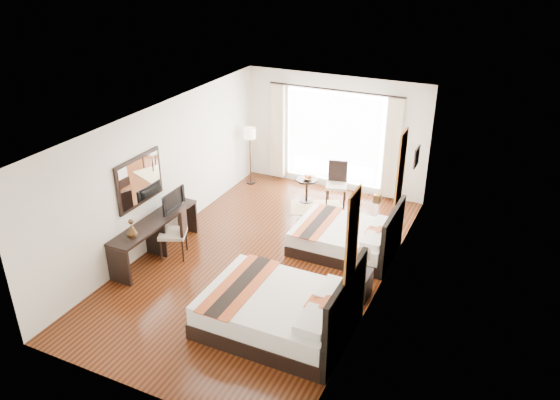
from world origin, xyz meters
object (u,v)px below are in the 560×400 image
at_px(nightstand, 358,284).
at_px(bed_far, 348,238).
at_px(console_desk, 156,238).
at_px(window_chair, 336,192).
at_px(table_lamp, 363,256).
at_px(television, 171,200).
at_px(bed_near, 281,311).
at_px(desk_chair, 175,241).
at_px(vase, 358,274).
at_px(fruit_bowl, 308,179).
at_px(side_table, 307,190).
at_px(floor_lamp, 250,137).

bearing_deg(nightstand, bed_far, 116.05).
relative_size(console_desk, window_chair, 2.18).
distance_m(table_lamp, television, 3.98).
bearing_deg(bed_near, desk_chair, 158.39).
relative_size(table_lamp, television, 0.51).
distance_m(nightstand, window_chair, 3.62).
relative_size(nightstand, vase, 3.61).
height_order(television, fruit_bowl, television).
relative_size(nightstand, table_lamp, 1.33).
relative_size(bed_near, desk_chair, 2.16).
bearing_deg(fruit_bowl, bed_far, -47.10).
distance_m(bed_near, side_table, 4.66).
bearing_deg(floor_lamp, bed_near, -57.17).
bearing_deg(floor_lamp, vase, -42.43).
xyz_separation_m(desk_chair, fruit_bowl, (1.40, 3.29, 0.28)).
distance_m(table_lamp, desk_chair, 3.69).
relative_size(console_desk, desk_chair, 2.06).
height_order(bed_near, side_table, bed_near).
height_order(nightstand, window_chair, window_chair).
bearing_deg(window_chair, bed_near, -5.08).
relative_size(vase, console_desk, 0.06).
xyz_separation_m(bed_near, bed_far, (0.17, 2.72, -0.05)).
bearing_deg(floor_lamp, desk_chair, -85.15).
bearing_deg(window_chair, console_desk, -47.70).
bearing_deg(table_lamp, window_chair, 117.13).
height_order(vase, side_table, vase).
bearing_deg(vase, bed_far, 114.42).
distance_m(vase, television, 4.03).
bearing_deg(nightstand, console_desk, -174.46).
relative_size(table_lamp, vase, 2.71).
xyz_separation_m(table_lamp, floor_lamp, (-3.96, 3.34, 0.48)).
height_order(television, desk_chair, television).
height_order(table_lamp, console_desk, table_lamp).
relative_size(bed_far, table_lamp, 5.40).
xyz_separation_m(bed_near, table_lamp, (0.85, 1.48, 0.41)).
bearing_deg(television, bed_far, -71.20).
relative_size(bed_near, side_table, 4.00).
xyz_separation_m(vase, window_chair, (-1.62, 3.44, -0.26)).
bearing_deg(side_table, television, -120.44).
bearing_deg(bed_far, window_chair, 116.00).
bearing_deg(desk_chair, side_table, -136.88).
bearing_deg(window_chair, vase, 10.91).
relative_size(console_desk, fruit_bowl, 10.51).
bearing_deg(fruit_bowl, table_lamp, -52.44).
relative_size(vase, floor_lamp, 0.09).
distance_m(bed_near, vase, 1.49).
relative_size(side_table, fruit_bowl, 2.75).
height_order(vase, television, television).
relative_size(television, window_chair, 0.71).
height_order(bed_near, console_desk, bed_near).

